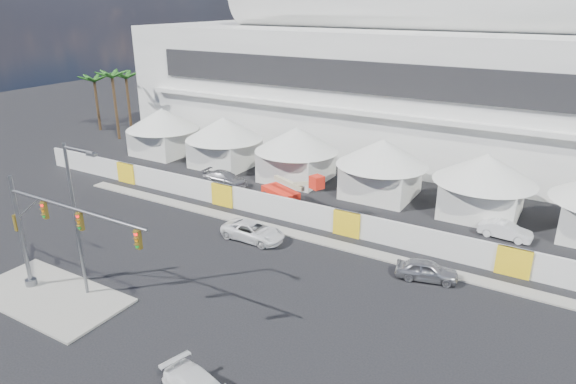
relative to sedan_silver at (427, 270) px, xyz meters
The scene contains 14 objects.
ground 17.27m from the sedan_silver, 140.26° to the right, with size 160.00×160.00×0.00m, color black.
median_island 23.84m from the sedan_silver, 143.94° to the right, with size 10.00×5.00×0.15m, color gray.
far_curb 6.92m from the sedan_silver, 12.31° to the left, with size 80.00×1.20×0.12m, color gray.
stadium 32.04m from the sedan_silver, 98.51° to the left, with size 80.00×24.80×21.98m.
tent_row 18.37m from the sedan_silver, 134.55° to the left, with size 53.40×8.40×5.40m.
hoarding_fence 8.06m from the sedan_silver, 154.48° to the left, with size 70.00×0.25×2.00m, color silver.
palm_cluster 50.63m from the sedan_silver, 158.43° to the left, with size 10.60×10.60×8.55m.
sedan_silver is the anchor object (origin of this frame).
pickup_curb 13.10m from the sedan_silver, behind, with size 4.97×2.29×1.38m, color white.
lot_car_a 9.80m from the sedan_silver, 70.05° to the left, with size 3.88×1.35×1.28m, color silver.
lot_car_c 23.71m from the sedan_silver, 160.86° to the left, with size 4.74×1.93×1.37m, color #9E9EA2.
traffic_mast 23.68m from the sedan_silver, 143.79° to the right, with size 11.37×0.71×7.34m.
streetlight_median 21.95m from the sedan_silver, 143.88° to the right, with size 2.65×0.27×9.57m.
boom_lift 16.29m from the sedan_silver, 154.78° to the left, with size 7.76×3.02×3.80m.
Camera 1 is at (20.57, -18.86, 17.21)m, focal length 32.00 mm.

